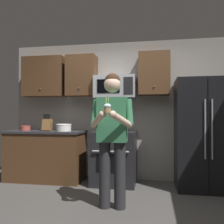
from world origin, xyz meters
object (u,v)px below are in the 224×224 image
Objects in this scene: knife_block at (47,125)px; person at (112,132)px; bowl_small_colored at (26,128)px; bowl_large_white at (64,127)px; refrigerator at (204,134)px; microwave at (115,87)px; cupcake at (107,108)px; oven_range at (114,158)px.

person reaches higher than knife_block.
person reaches higher than bowl_small_colored.
refrigerator is at bearing -0.28° from bowl_large_white.
microwave is 4.26× the size of cupcake.
microwave is 3.93× the size of bowl_small_colored.
cupcake is (1.41, -1.41, 0.26)m from knife_block.
bowl_large_white is at bearing -171.01° from microwave.
bowl_large_white is at bearing -178.31° from oven_range.
cupcake reaches higher than knife_block.
knife_block is at bearing -179.57° from bowl_large_white.
oven_range is 1.26m from microwave.
bowl_small_colored is (-1.73, -0.07, -0.75)m from microwave.
bowl_small_colored is (-0.80, 0.08, -0.02)m from bowl_large_white.
person is (0.16, -1.11, 0.53)m from oven_range.
microwave is 0.42× the size of person.
refrigerator reaches higher than cupcake.
knife_block is (-1.25, -0.03, 0.58)m from oven_range.
knife_block is (-1.25, -0.15, -0.68)m from microwave.
bowl_small_colored is 1.08× the size of cupcake.
oven_range is 1.67m from cupcake.
microwave is (0.00, 0.12, 1.26)m from oven_range.
bowl_small_colored is 2.21m from person.
cupcake is at bearing -84.27° from microwave.
bowl_small_colored is (-1.73, 0.05, 0.50)m from oven_range.
refrigerator is at bearing -6.03° from microwave.
bowl_small_colored is at bearing 178.41° from refrigerator.
microwave reaches higher than refrigerator.
person is at bearing -45.03° from bowl_large_white.
bowl_small_colored is at bearing 170.48° from knife_block.
oven_range is at bearing 96.20° from cupcake.
bowl_large_white is at bearing 0.43° from knife_block.
oven_range is 1.56m from refrigerator.
oven_range is 1.26× the size of microwave.
bowl_large_white is (-0.93, -0.15, -0.73)m from microwave.
cupcake is (1.88, -1.49, 0.33)m from bowl_small_colored.
microwave reaches higher than bowl_small_colored.
bowl_large_white is at bearing 179.72° from refrigerator.
knife_block reaches higher than oven_range.
microwave is 1.72m from refrigerator.
person is at bearing 90.00° from cupcake.
bowl_small_colored is at bearing 178.33° from oven_range.
knife_block is 1.77m from person.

